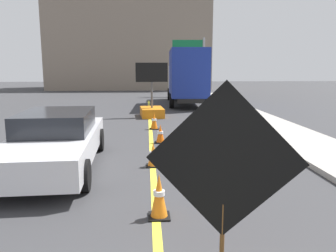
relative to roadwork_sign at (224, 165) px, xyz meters
name	(u,v)px	position (x,y,z in m)	size (l,w,h in m)	color
lane_center_stripe	(154,182)	(-0.65, 3.68, -1.47)	(0.14, 36.00, 0.01)	yellow
roadwork_sign	(224,165)	(0.00, 0.00, 0.00)	(1.59, 0.42, 2.33)	#593819
arrow_board_trailer	(152,107)	(-0.53, 13.58, -0.99)	(1.60, 1.88, 2.70)	orange
box_truck	(186,76)	(1.88, 19.16, 0.44)	(2.63, 8.02, 3.59)	black
pickup_car	(56,140)	(-3.02, 4.93, -0.77)	(2.19, 5.17, 1.38)	silver
highway_guide_sign	(195,56)	(3.36, 25.80, 1.95)	(2.79, 0.24, 5.00)	gray
far_building_block	(130,47)	(-2.71, 37.58, 3.39)	(18.08, 8.78, 9.73)	gray
traffic_cone_near_sign	(159,196)	(-0.60, 1.95, -1.10)	(0.36, 0.36, 0.75)	black
traffic_cone_mid_lane	(153,155)	(-0.64, 4.87, -1.18)	(0.36, 0.36, 0.60)	black
traffic_cone_far_lane	(160,134)	(-0.35, 7.52, -1.17)	(0.36, 0.36, 0.61)	black
traffic_cone_curbside	(154,121)	(-0.50, 10.02, -1.13)	(0.36, 0.36, 0.69)	black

